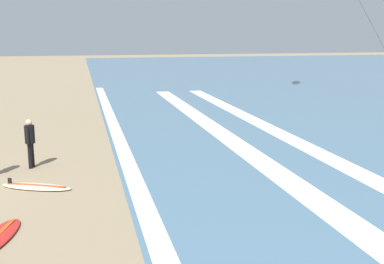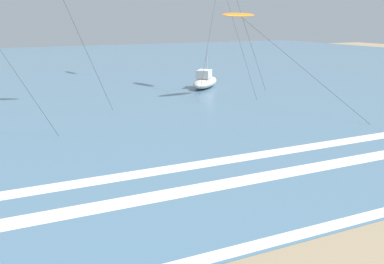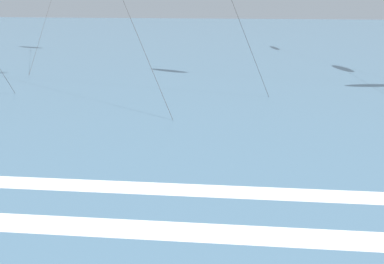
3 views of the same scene
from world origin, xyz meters
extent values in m
cube|color=slate|center=(0.00, 51.01, 0.01)|extent=(140.00, 90.00, 0.01)
cube|color=white|center=(0.05, 6.41, 0.01)|extent=(48.69, 0.52, 0.01)
cube|color=white|center=(0.21, 10.83, 0.01)|extent=(41.75, 0.95, 0.01)
cube|color=white|center=(0.52, 13.30, 0.01)|extent=(42.43, 0.88, 0.01)
cylinder|color=#333333|center=(11.04, 29.42, 4.29)|extent=(5.10, 6.42, 8.59)
ellipsoid|color=orange|center=(12.46, 27.27, 6.26)|extent=(3.28, 1.27, 0.43)
cylinder|color=#333333|center=(13.39, 21.36, 3.13)|extent=(1.89, 11.84, 6.28)
ellipsoid|color=beige|center=(12.24, 32.27, 0.45)|extent=(4.75, 5.00, 0.90)
cube|color=silver|center=(11.98, 31.97, 1.25)|extent=(1.82, 1.85, 0.70)
cylinder|color=#B2B2B2|center=(12.65, 32.71, 1.80)|extent=(0.08, 0.08, 1.80)
camera|label=1|loc=(14.15, 4.97, 4.31)|focal=44.87mm
camera|label=2|loc=(-6.25, -2.80, 6.12)|focal=41.84mm
camera|label=3|loc=(0.44, 0.70, 5.64)|focal=44.22mm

